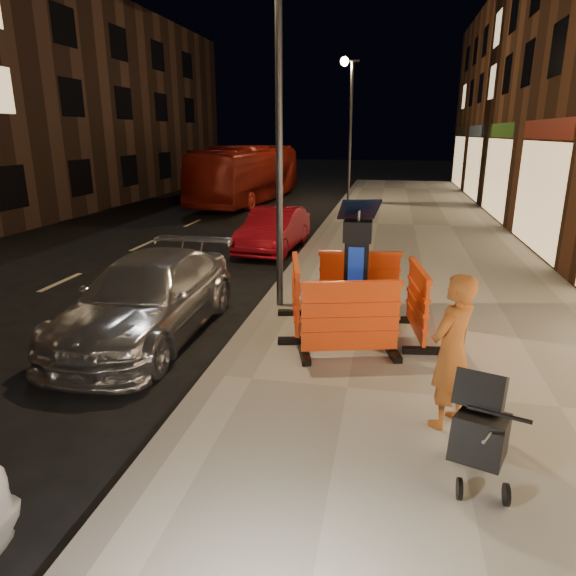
% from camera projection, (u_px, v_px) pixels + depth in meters
% --- Properties ---
extents(ground_plane, '(120.00, 120.00, 0.00)m').
position_uv_depth(ground_plane, '(214.00, 385.00, 6.81)').
color(ground_plane, black).
rests_on(ground_plane, ground).
extents(sidewalk, '(6.00, 60.00, 0.15)m').
position_uv_depth(sidewalk, '(449.00, 402.00, 6.23)').
color(sidewalk, gray).
rests_on(sidewalk, ground).
extents(kerb, '(0.30, 60.00, 0.15)m').
position_uv_depth(kerb, '(214.00, 380.00, 6.79)').
color(kerb, slate).
rests_on(kerb, ground).
extents(parking_kiosk, '(0.74, 0.74, 2.01)m').
position_uv_depth(parking_kiosk, '(356.00, 272.00, 7.93)').
color(parking_kiosk, black).
rests_on(parking_kiosk, sidewalk).
extents(barrier_front, '(1.54, 0.95, 1.12)m').
position_uv_depth(barrier_front, '(350.00, 320.00, 7.16)').
color(barrier_front, '#F54713').
rests_on(barrier_front, sidewalk).
extents(barrier_back, '(1.50, 0.77, 1.12)m').
position_uv_depth(barrier_back, '(359.00, 282.00, 8.95)').
color(barrier_back, '#F54713').
rests_on(barrier_back, sidewalk).
extents(barrier_kerbside, '(0.88, 1.53, 1.12)m').
position_uv_depth(barrier_kerbside, '(296.00, 295.00, 8.23)').
color(barrier_kerbside, '#F54713').
rests_on(barrier_kerbside, sidewalk).
extents(barrier_bldgside, '(0.79, 1.51, 1.12)m').
position_uv_depth(barrier_bldgside, '(417.00, 303.00, 7.88)').
color(barrier_bldgside, '#F54713').
rests_on(barrier_bldgside, sidewalk).
extents(car_silver, '(1.82, 4.46, 1.29)m').
position_uv_depth(car_silver, '(151.00, 335.00, 8.48)').
color(car_silver, silver).
rests_on(car_silver, ground).
extents(car_red, '(1.52, 3.72, 1.20)m').
position_uv_depth(car_red, '(274.00, 250.00, 14.62)').
color(car_red, maroon).
rests_on(car_red, ground).
extents(bus_doubledecker, '(3.03, 9.68, 2.65)m').
position_uv_depth(bus_doubledecker, '(249.00, 203.00, 24.64)').
color(bus_doubledecker, maroon).
rests_on(bus_doubledecker, ground).
extents(man, '(0.71, 0.74, 1.70)m').
position_uv_depth(man, '(452.00, 352.00, 5.40)').
color(man, '#A2531F').
rests_on(man, sidewalk).
extents(stroller, '(0.72, 0.89, 0.96)m').
position_uv_depth(stroller, '(481.00, 431.00, 4.63)').
color(stroller, black).
rests_on(stroller, sidewalk).
extents(street_lamp_mid, '(0.12, 0.12, 6.00)m').
position_uv_depth(street_lamp_mid, '(279.00, 137.00, 8.67)').
color(street_lamp_mid, '#3F3F44').
rests_on(street_lamp_mid, sidewalk).
extents(street_lamp_far, '(0.12, 0.12, 6.00)m').
position_uv_depth(street_lamp_far, '(350.00, 134.00, 22.75)').
color(street_lamp_far, '#3F3F44').
rests_on(street_lamp_far, sidewalk).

